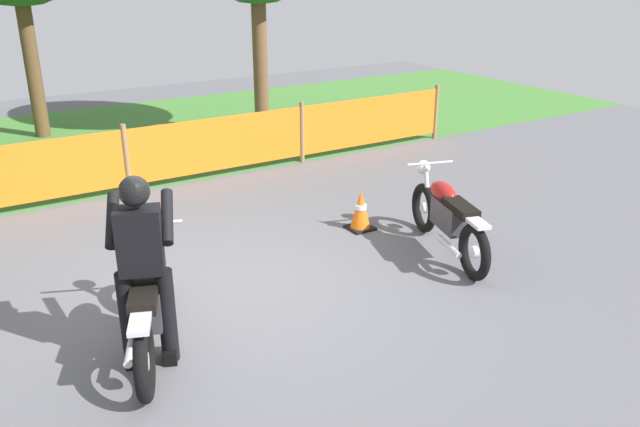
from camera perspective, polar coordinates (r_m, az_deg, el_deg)
ground at (r=6.99m, az=-7.80°, el=-6.66°), size 24.00×24.00×0.02m
grass_verge at (r=13.12m, az=-20.38°, el=5.72°), size 24.00×6.39×0.01m
barrier_fence at (r=9.97m, az=-16.67°, el=4.69°), size 12.08×0.08×1.05m
motorcycle_lead at (r=5.93m, az=-14.80°, el=-7.38°), size 0.96×1.96×0.98m
motorcycle_trailing at (r=7.72m, az=11.14°, el=-0.24°), size 0.82×1.95×0.95m
rider_lead at (r=5.55m, az=-15.35°, el=-4.37°), size 0.68×0.69×1.69m
traffic_cone at (r=8.34m, az=3.59°, el=0.31°), size 0.32×0.32×0.53m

